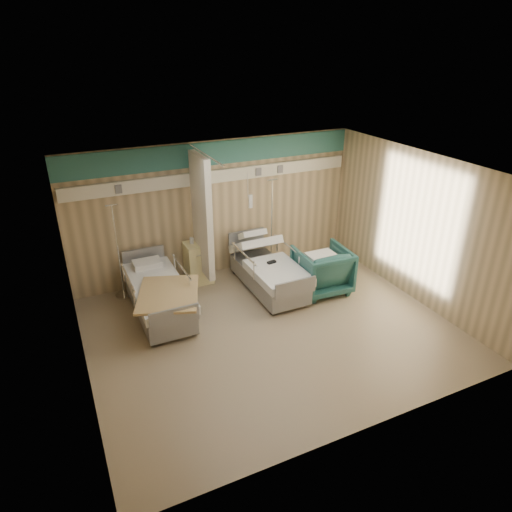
# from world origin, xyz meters

# --- Properties ---
(ground) EXTENTS (6.00, 5.00, 0.00)m
(ground) POSITION_xyz_m (0.00, 0.00, 0.00)
(ground) COLOR gray
(ground) RESTS_ON ground
(room_walls) EXTENTS (6.04, 5.04, 2.82)m
(room_walls) POSITION_xyz_m (-0.03, 0.25, 1.86)
(room_walls) COLOR tan
(room_walls) RESTS_ON ground
(bed_right) EXTENTS (1.00, 2.16, 0.63)m
(bed_right) POSITION_xyz_m (0.60, 1.30, 0.32)
(bed_right) COLOR white
(bed_right) RESTS_ON ground
(bed_left) EXTENTS (1.00, 2.16, 0.63)m
(bed_left) POSITION_xyz_m (-1.60, 1.30, 0.32)
(bed_left) COLOR white
(bed_left) RESTS_ON ground
(bedside_cabinet) EXTENTS (0.50, 0.48, 0.85)m
(bedside_cabinet) POSITION_xyz_m (-0.55, 2.20, 0.42)
(bedside_cabinet) COLOR #F5E699
(bedside_cabinet) RESTS_ON ground
(visitor_armchair) EXTENTS (1.03, 1.05, 0.91)m
(visitor_armchair) POSITION_xyz_m (1.53, 0.81, 0.45)
(visitor_armchair) COLOR #205250
(visitor_armchair) RESTS_ON ground
(waffle_blanket) EXTENTS (0.55, 0.49, 0.06)m
(waffle_blanket) POSITION_xyz_m (1.52, 0.80, 0.94)
(waffle_blanket) COLOR white
(waffle_blanket) RESTS_ON visitor_armchair
(iv_stand_right) EXTENTS (0.35, 0.35, 1.97)m
(iv_stand_right) POSITION_xyz_m (1.12, 2.21, 0.40)
(iv_stand_right) COLOR silver
(iv_stand_right) RESTS_ON ground
(iv_stand_left) EXTENTS (0.34, 0.34, 1.88)m
(iv_stand_left) POSITION_xyz_m (-2.08, 2.26, 0.39)
(iv_stand_left) COLOR silver
(iv_stand_left) RESTS_ON ground
(call_remote) EXTENTS (0.19, 0.10, 0.04)m
(call_remote) POSITION_xyz_m (0.61, 1.18, 0.65)
(call_remote) COLOR black
(call_remote) RESTS_ON bed_right
(tan_blanket) EXTENTS (1.35, 1.50, 0.04)m
(tan_blanket) POSITION_xyz_m (-1.53, 0.84, 0.65)
(tan_blanket) COLOR tan
(tan_blanket) RESTS_ON bed_left
(toiletry_bag) EXTENTS (0.21, 0.15, 0.11)m
(toiletry_bag) POSITION_xyz_m (-0.45, 2.12, 0.90)
(toiletry_bag) COLOR black
(toiletry_bag) RESTS_ON bedside_cabinet
(white_cup) EXTENTS (0.09, 0.09, 0.12)m
(white_cup) POSITION_xyz_m (-0.64, 2.25, 0.91)
(white_cup) COLOR white
(white_cup) RESTS_ON bedside_cabinet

